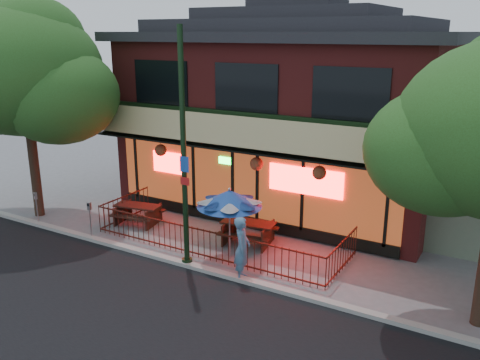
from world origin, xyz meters
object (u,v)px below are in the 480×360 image
(parking_meter_far, at_px, (36,203))
(pedestrian, at_px, (242,248))
(picnic_table_right, at_px, (248,229))
(street_light, at_px, (184,164))
(picnic_table_left, at_px, (138,211))
(street_tree_left, at_px, (25,65))
(patio_umbrella, at_px, (229,198))
(parking_meter_near, at_px, (90,214))

(parking_meter_far, bearing_deg, pedestrian, 0.33)
(picnic_table_right, distance_m, parking_meter_far, 7.88)
(street_light, height_order, parking_meter_far, street_light)
(parking_meter_far, bearing_deg, picnic_table_left, 31.68)
(street_tree_left, relative_size, picnic_table_right, 4.10)
(picnic_table_left, bearing_deg, street_light, -28.08)
(street_tree_left, bearing_deg, patio_umbrella, 2.17)
(street_light, distance_m, street_tree_left, 7.91)
(street_light, bearing_deg, parking_meter_near, 179.96)
(picnic_table_right, relative_size, parking_meter_far, 1.61)
(parking_meter_near, bearing_deg, patio_umbrella, 12.79)
(street_light, distance_m, parking_meter_near, 4.60)
(street_tree_left, distance_m, patio_umbrella, 9.11)
(street_tree_left, relative_size, parking_meter_far, 6.58)
(street_light, bearing_deg, picnic_table_left, 151.92)
(patio_umbrella, xyz_separation_m, parking_meter_far, (-7.56, -1.10, -1.12))
(picnic_table_right, xyz_separation_m, patio_umbrella, (0.05, -1.26, 1.45))
(pedestrian, bearing_deg, picnic_table_right, 3.90)
(parking_meter_far, bearing_deg, patio_umbrella, 8.29)
(patio_umbrella, bearing_deg, parking_meter_near, -167.21)
(street_light, bearing_deg, pedestrian, 1.60)
(street_light, height_order, picnic_table_right, street_light)
(parking_meter_near, relative_size, parking_meter_far, 1.07)
(street_tree_left, xyz_separation_m, pedestrian, (9.35, -0.74, -4.73))
(street_tree_left, height_order, parking_meter_far, street_tree_left)
(street_light, bearing_deg, patio_umbrella, 52.55)
(street_light, relative_size, parking_meter_far, 5.72)
(street_tree_left, xyz_separation_m, patio_umbrella, (8.30, 0.31, -3.72))
(picnic_table_right, bearing_deg, pedestrian, -64.65)
(street_light, relative_size, street_tree_left, 0.87)
(picnic_table_left, distance_m, pedestrian, 5.82)
(street_tree_left, height_order, parking_meter_near, street_tree_left)
(pedestrian, xyz_separation_m, parking_meter_near, (-5.89, -0.05, -0.05))
(street_tree_left, relative_size, pedestrian, 4.30)
(patio_umbrella, distance_m, parking_meter_far, 7.72)
(street_tree_left, distance_m, parking_meter_far, 4.96)
(picnic_table_left, bearing_deg, pedestrian, -18.78)
(picnic_table_right, xyz_separation_m, pedestrian, (1.09, -2.31, 0.44))
(picnic_table_left, xyz_separation_m, picnic_table_right, (4.40, 0.44, 0.03))
(picnic_table_right, height_order, parking_meter_near, parking_meter_near)
(picnic_table_left, xyz_separation_m, pedestrian, (5.49, -1.87, 0.47))
(street_light, relative_size, parking_meter_near, 5.33)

